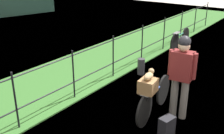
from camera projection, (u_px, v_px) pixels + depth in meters
ground_plane at (170, 134)px, 4.92m from camera, size 60.00×60.00×0.00m
grass_strip at (45, 86)px, 6.78m from camera, size 27.00×2.40×0.03m
iron_fence at (73, 71)px, 5.98m from camera, size 18.04×0.04×1.15m
bicycle_main at (154, 99)px, 5.45m from camera, size 1.65×0.24×0.66m
wooden_crate at (148, 86)px, 5.00m from camera, size 0.37×0.33×0.25m
terrier_dog at (149, 75)px, 4.94m from camera, size 0.32×0.17×0.18m
cyclist_person at (182, 70)px, 5.13m from camera, size 0.30×0.54×1.68m
backpack_on_paving at (167, 127)px, 4.78m from camera, size 0.31×0.24×0.40m
mooring_bollard at (141, 66)px, 7.46m from camera, size 0.20×0.20×0.45m
bicycle_parked at (180, 39)px, 9.63m from camera, size 1.65×0.17×0.65m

